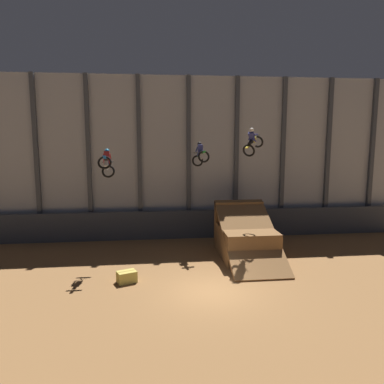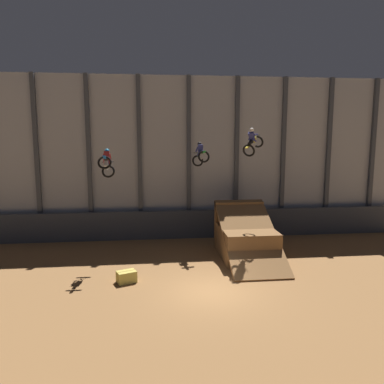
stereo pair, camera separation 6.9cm
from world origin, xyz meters
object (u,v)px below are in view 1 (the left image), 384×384
(rider_bike_left_air, at_px, (107,163))
(rider_bike_center_air, at_px, (200,155))
(hay_bale_trackside, at_px, (127,277))
(dirt_ramp, at_px, (245,238))
(rider_bike_right_air, at_px, (253,142))

(rider_bike_left_air, bearing_deg, rider_bike_center_air, 26.36)
(hay_bale_trackside, bearing_deg, rider_bike_left_air, 110.38)
(rider_bike_left_air, xyz_separation_m, rider_bike_center_air, (5.45, 2.50, 0.27))
(dirt_ramp, xyz_separation_m, rider_bike_center_air, (-2.39, 2.09, 4.81))
(rider_bike_left_air, height_order, rider_bike_right_air, rider_bike_right_air)
(rider_bike_center_air, height_order, rider_bike_right_air, rider_bike_right_air)
(dirt_ramp, distance_m, rider_bike_right_air, 5.64)
(rider_bike_left_air, height_order, rider_bike_center_air, rider_bike_center_air)
(rider_bike_center_air, xyz_separation_m, rider_bike_right_air, (2.72, -2.10, 0.82))
(rider_bike_center_air, bearing_deg, hay_bale_trackside, -136.84)
(rider_bike_left_air, height_order, hay_bale_trackside, rider_bike_left_air)
(rider_bike_left_air, bearing_deg, dirt_ramp, 4.68)
(rider_bike_center_air, bearing_deg, rider_bike_right_air, -46.05)
(rider_bike_left_air, relative_size, rider_bike_center_air, 0.96)
(rider_bike_right_air, bearing_deg, dirt_ramp, -144.21)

